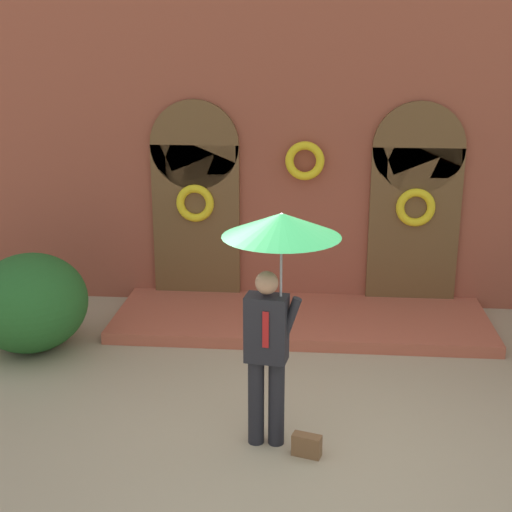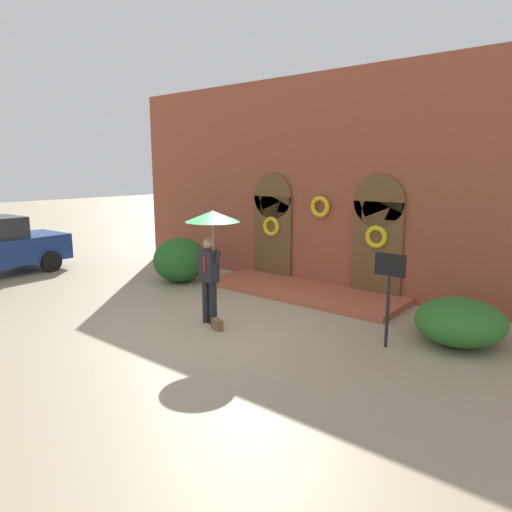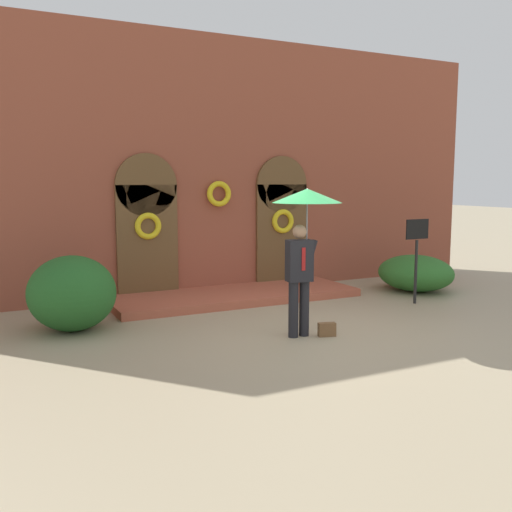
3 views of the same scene
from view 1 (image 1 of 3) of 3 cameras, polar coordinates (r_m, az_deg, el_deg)
The scene contains 5 objects.
ground_plane at distance 7.38m, azimuth 2.92°, elevation -14.63°, with size 80.00×80.00×0.00m, color tan.
building_facade at distance 10.51m, azimuth 4.02°, elevation 10.45°, with size 14.00×2.30×5.60m.
person_with_umbrella at distance 6.56m, azimuth 1.73°, elevation -0.34°, with size 1.10×1.10×2.36m.
handbag at distance 7.12m, azimuth 4.08°, elevation -14.87°, with size 0.28×0.12×0.22m, color brown.
shrub_left at distance 9.60m, azimuth -17.59°, elevation -3.56°, with size 1.44×1.54×1.26m, color #235B23.
Camera 1 is at (0.18, -6.29, 3.86)m, focal length 50.00 mm.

